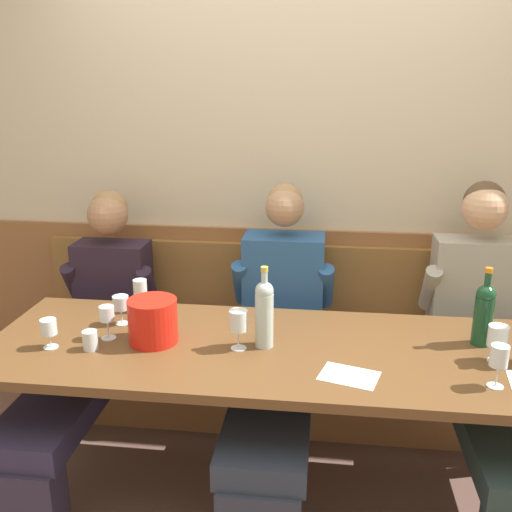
# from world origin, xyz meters

# --- Properties ---
(room_wall_back) EXTENTS (6.80, 0.08, 2.80)m
(room_wall_back) POSITION_xyz_m (0.00, 1.09, 1.40)
(room_wall_back) COLOR beige
(room_wall_back) RESTS_ON ground
(wood_wainscot_panel) EXTENTS (6.80, 0.03, 1.02)m
(wood_wainscot_panel) POSITION_xyz_m (0.00, 1.04, 0.51)
(wood_wainscot_panel) COLOR brown
(wood_wainscot_panel) RESTS_ON ground
(wall_bench) EXTENTS (2.73, 0.42, 0.94)m
(wall_bench) POSITION_xyz_m (0.00, 0.83, 0.28)
(wall_bench) COLOR brown
(wall_bench) RESTS_ON ground
(dining_table) EXTENTS (2.43, 0.82, 0.74)m
(dining_table) POSITION_xyz_m (0.00, 0.16, 0.67)
(dining_table) COLOR brown
(dining_table) RESTS_ON ground
(person_right_seat) EXTENTS (0.49, 1.24, 1.25)m
(person_right_seat) POSITION_xyz_m (-0.94, 0.46, 0.61)
(person_right_seat) COLOR #2C2539
(person_right_seat) RESTS_ON ground
(person_center_right_seat) EXTENTS (0.51, 1.25, 1.30)m
(person_center_right_seat) POSITION_xyz_m (-0.02, 0.49, 0.63)
(person_center_right_seat) COLOR #2B303F
(person_center_right_seat) RESTS_ON ground
(person_center_left_seat) EXTENTS (0.53, 1.24, 1.34)m
(person_center_left_seat) POSITION_xyz_m (0.93, 0.47, 0.64)
(person_center_left_seat) COLOR #282F41
(person_center_left_seat) RESTS_ON ground
(ice_bucket) EXTENTS (0.21, 0.21, 0.19)m
(ice_bucket) POSITION_xyz_m (-0.52, 0.15, 0.84)
(ice_bucket) COLOR red
(ice_bucket) RESTS_ON dining_table
(wine_bottle_amber_mid) EXTENTS (0.08, 0.08, 0.33)m
(wine_bottle_amber_mid) POSITION_xyz_m (0.84, 0.29, 0.88)
(wine_bottle_amber_mid) COLOR #174225
(wine_bottle_amber_mid) RESTS_ON dining_table
(wine_bottle_clear_water) EXTENTS (0.08, 0.08, 0.34)m
(wine_bottle_clear_water) POSITION_xyz_m (-0.05, 0.17, 0.89)
(wine_bottle_clear_water) COLOR #B3C6BF
(wine_bottle_clear_water) RESTS_ON dining_table
(wine_glass_center_front) EXTENTS (0.07, 0.07, 0.12)m
(wine_glass_center_front) POSITION_xyz_m (-0.92, 0.04, 0.83)
(wine_glass_center_front) COLOR silver
(wine_glass_center_front) RESTS_ON dining_table
(wine_glass_by_bottle) EXTENTS (0.08, 0.08, 0.17)m
(wine_glass_by_bottle) POSITION_xyz_m (-0.15, 0.12, 0.86)
(wine_glass_by_bottle) COLOR silver
(wine_glass_by_bottle) RESTS_ON dining_table
(wine_glass_center_rear) EXTENTS (0.07, 0.07, 0.13)m
(wine_glass_center_rear) POSITION_xyz_m (-0.71, 0.31, 0.84)
(wine_glass_center_rear) COLOR silver
(wine_glass_center_rear) RESTS_ON dining_table
(wine_glass_mid_left) EXTENTS (0.08, 0.08, 0.15)m
(wine_glass_mid_left) POSITION_xyz_m (0.86, 0.14, 0.84)
(wine_glass_mid_left) COLOR silver
(wine_glass_mid_left) RESTS_ON dining_table
(wine_glass_right_end) EXTENTS (0.06, 0.06, 0.16)m
(wine_glass_right_end) POSITION_xyz_m (0.80, -0.06, 0.85)
(wine_glass_right_end) COLOR silver
(wine_glass_right_end) RESTS_ON dining_table
(wine_glass_near_bucket) EXTENTS (0.07, 0.07, 0.16)m
(wine_glass_near_bucket) POSITION_xyz_m (-0.67, 0.46, 0.85)
(wine_glass_near_bucket) COLOR silver
(wine_glass_near_bucket) RESTS_ON dining_table
(wine_glass_left_end) EXTENTS (0.06, 0.06, 0.15)m
(wine_glass_left_end) POSITION_xyz_m (-0.72, 0.15, 0.85)
(wine_glass_left_end) COLOR silver
(wine_glass_left_end) RESTS_ON dining_table
(water_tumbler_right) EXTENTS (0.06, 0.06, 0.08)m
(water_tumbler_right) POSITION_xyz_m (-0.75, 0.04, 0.78)
(water_tumbler_right) COLOR silver
(water_tumbler_right) RESTS_ON dining_table
(tasting_sheet_left_guest) EXTENTS (0.24, 0.20, 0.00)m
(tasting_sheet_left_guest) POSITION_xyz_m (0.29, -0.05, 0.74)
(tasting_sheet_left_guest) COLOR white
(tasting_sheet_left_guest) RESTS_ON dining_table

